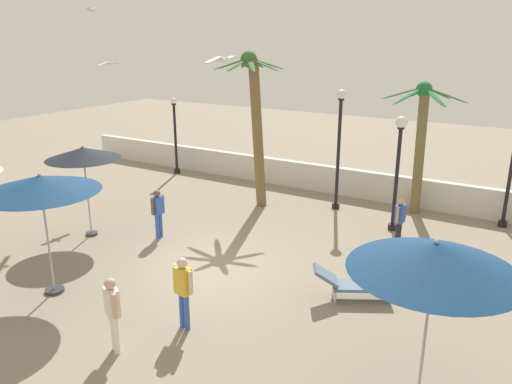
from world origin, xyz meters
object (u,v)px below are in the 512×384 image
object	(u,v)px
palm_tree_1	(255,112)
lamp_post_0	(339,141)
palm_tree_0	(421,132)
seagull_0	(109,64)
lamp_post_3	(398,160)
lounge_chair_0	(352,284)
patio_umbrella_1	(83,154)
lamp_post_2	(175,134)
seagull_1	(90,10)
patio_umbrella_3	(40,184)
seagull_2	(221,60)
guest_2	(400,218)
guest_3	(158,209)
patio_umbrella_2	(434,257)
guest_0	(112,308)
guest_1	(183,286)

from	to	relation	value
palm_tree_1	lamp_post_0	xyz separation A→B (m)	(2.82, 1.12, -0.93)
palm_tree_0	seagull_0	xyz separation A→B (m)	(-10.82, -3.77, 2.17)
lamp_post_3	lounge_chair_0	world-z (taller)	lamp_post_3
patio_umbrella_1	palm_tree_0	world-z (taller)	palm_tree_0
palm_tree_1	lamp_post_2	size ratio (longest dim) A/B	1.62
patio_umbrella_1	seagull_0	world-z (taller)	seagull_0
seagull_0	seagull_1	bearing A→B (deg)	-143.22
patio_umbrella_1	seagull_1	world-z (taller)	seagull_1
patio_umbrella_3	seagull_2	distance (m)	5.11
lamp_post_2	seagull_1	bearing A→B (deg)	-96.52
seagull_0	patio_umbrella_1	bearing A→B (deg)	-55.76
guest_2	guest_3	size ratio (longest dim) A/B	0.98
seagull_2	lamp_post_0	bearing A→B (deg)	86.34
lamp_post_0	lamp_post_3	bearing A→B (deg)	-23.56
patio_umbrella_2	palm_tree_1	xyz separation A→B (m)	(-7.91, 7.63, 0.73)
lamp_post_2	palm_tree_1	bearing A→B (deg)	-19.76
lamp_post_0	seagull_1	bearing A→B (deg)	-160.61
patio_umbrella_1	seagull_0	xyz separation A→B (m)	(-2.51, 3.69, 2.43)
guest_0	patio_umbrella_3	bearing A→B (deg)	162.95
guest_3	lounge_chair_0	bearing A→B (deg)	-4.79
patio_umbrella_1	patio_umbrella_3	size ratio (longest dim) A/B	0.95
guest_1	seagull_0	xyz separation A→B (m)	(-8.43, 6.33, 4.07)
palm_tree_0	seagull_1	distance (m)	12.61
patio_umbrella_2	seagull_0	xyz separation A→B (m)	(-13.34, 6.01, 2.35)
seagull_1	patio_umbrella_1	bearing A→B (deg)	-49.44
guest_2	patio_umbrella_1	bearing A→B (deg)	-154.37
palm_tree_0	lamp_post_0	world-z (taller)	palm_tree_0
lamp_post_0	guest_1	distance (m)	9.20
palm_tree_1	guest_1	bearing A→B (deg)	-69.32
lounge_chair_0	guest_2	distance (m)	3.78
patio_umbrella_1	lounge_chair_0	distance (m)	8.89
guest_2	seagull_1	xyz separation A→B (m)	(-11.56, -0.76, 6.09)
guest_0	seagull_0	xyz separation A→B (m)	(-7.76, 7.69, 4.11)
patio_umbrella_2	patio_umbrella_3	bearing A→B (deg)	-175.26
patio_umbrella_3	patio_umbrella_1	bearing A→B (deg)	124.74
guest_1	seagull_2	size ratio (longest dim) A/B	1.22
palm_tree_1	seagull_1	world-z (taller)	seagull_1
patio_umbrella_1	palm_tree_0	size ratio (longest dim) A/B	0.63
patio_umbrella_1	guest_3	xyz separation A→B (m)	(2.01, 0.96, -1.72)
patio_umbrella_2	lamp_post_2	world-z (taller)	lamp_post_2
patio_umbrella_3	guest_3	distance (m)	4.42
lounge_chair_0	seagull_0	bearing A→B (deg)	163.55
seagull_1	lamp_post_2	bearing A→B (deg)	83.48
palm_tree_0	guest_2	world-z (taller)	palm_tree_0
seagull_1	lamp_post_0	bearing A→B (deg)	19.39
guest_0	seagull_1	world-z (taller)	seagull_1
patio_umbrella_1	guest_2	world-z (taller)	patio_umbrella_1
lamp_post_3	seagull_0	xyz separation A→B (m)	(-10.65, -1.69, 2.74)
patio_umbrella_1	palm_tree_1	xyz separation A→B (m)	(2.92, 5.31, 0.81)
guest_1	seagull_2	world-z (taller)	seagull_2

